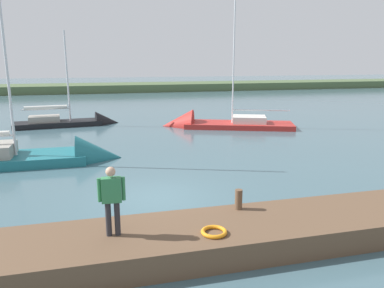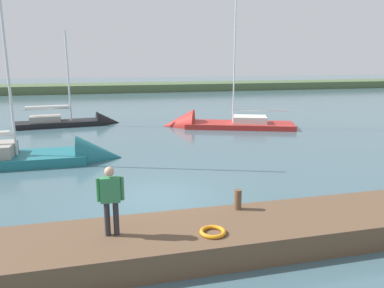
# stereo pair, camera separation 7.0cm
# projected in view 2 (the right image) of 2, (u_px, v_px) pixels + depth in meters

# --- Properties ---
(ground_plane) EXTENTS (200.00, 200.00, 0.00)m
(ground_plane) POSITION_uv_depth(u_px,v_px,m) (157.00, 198.00, 13.37)
(ground_plane) COLOR #42606B
(far_shoreline) EXTENTS (180.00, 8.00, 2.40)m
(far_shoreline) POSITION_uv_depth(u_px,v_px,m) (112.00, 91.00, 59.64)
(far_shoreline) COLOR #4C603D
(far_shoreline) RESTS_ON ground_plane
(dock_pier) EXTENTS (19.05, 2.40, 0.70)m
(dock_pier) POSITION_uv_depth(u_px,v_px,m) (180.00, 241.00, 9.48)
(dock_pier) COLOR brown
(dock_pier) RESTS_ON ground_plane
(mooring_post_far) EXTENTS (0.21, 0.21, 0.59)m
(mooring_post_far) POSITION_uv_depth(u_px,v_px,m) (238.00, 199.00, 10.58)
(mooring_post_far) COLOR brown
(mooring_post_far) RESTS_ON dock_pier
(life_ring_buoy) EXTENTS (0.66, 0.66, 0.10)m
(life_ring_buoy) POSITION_uv_depth(u_px,v_px,m) (213.00, 232.00, 9.11)
(life_ring_buoy) COLOR orange
(life_ring_buoy) RESTS_ON dock_pier
(sailboat_far_left) EXTENTS (9.57, 2.52, 11.82)m
(sailboat_far_left) POSITION_uv_depth(u_px,v_px,m) (39.00, 160.00, 17.97)
(sailboat_far_left) COLOR #1E6B75
(sailboat_far_left) RESTS_ON ground_plane
(sailboat_behind_pier) EXTENTS (10.07, 5.80, 12.24)m
(sailboat_behind_pier) POSITION_uv_depth(u_px,v_px,m) (211.00, 126.00, 27.64)
(sailboat_behind_pier) COLOR #B22823
(sailboat_behind_pier) RESTS_ON ground_plane
(sailboat_outer_mooring) EXTENTS (7.88, 2.72, 8.05)m
(sailboat_outer_mooring) POSITION_uv_depth(u_px,v_px,m) (77.00, 124.00, 28.48)
(sailboat_outer_mooring) COLOR black
(sailboat_outer_mooring) RESTS_ON ground_plane
(person_on_dock) EXTENTS (0.66, 0.25, 1.76)m
(person_on_dock) POSITION_uv_depth(u_px,v_px,m) (111.00, 196.00, 8.84)
(person_on_dock) COLOR #28282D
(person_on_dock) RESTS_ON dock_pier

